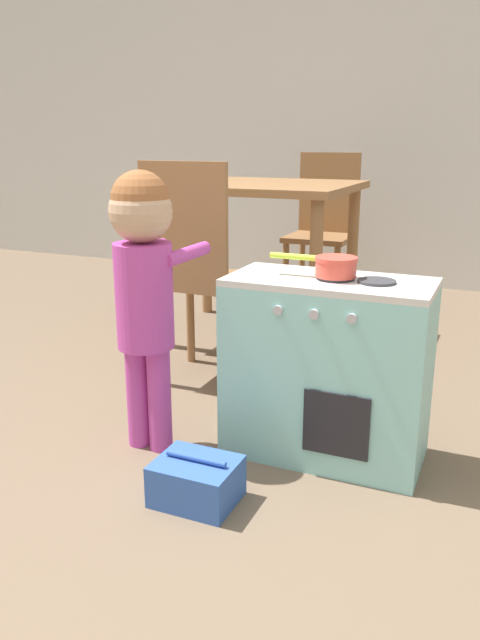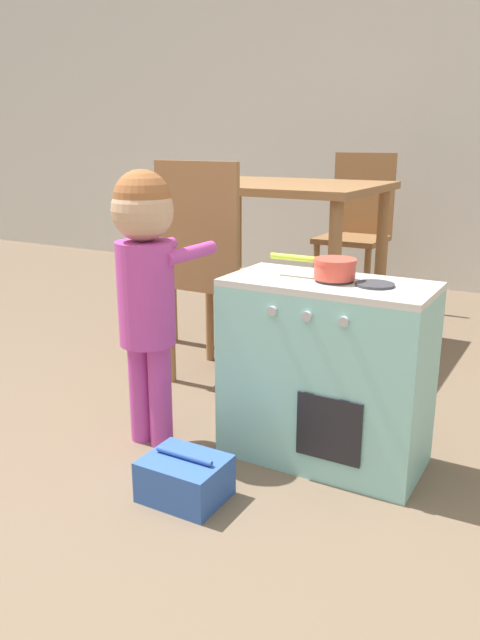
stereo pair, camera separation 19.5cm
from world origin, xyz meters
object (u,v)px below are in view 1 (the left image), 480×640
object	(u,v)px
child_figure	(144,271)
dining_table	(253,207)
toy_basket	(196,481)
toy_pot	(334,265)
play_kitchen	(327,369)
dining_chair_near	(197,271)
dining_chair_far	(323,228)

from	to	relation	value
child_figure	dining_table	xyz separation A→B (m)	(-0.15, 1.24, 0.07)
toy_basket	dining_table	distance (m)	1.65
toy_pot	dining_table	distance (m)	1.27
child_figure	play_kitchen	bearing A→B (deg)	18.49
play_kitchen	dining_table	distance (m)	1.31
child_figure	toy_basket	distance (m)	0.65
toy_pot	child_figure	distance (m)	0.58
toy_pot	toy_basket	xyz separation A→B (m)	(-0.26, -0.41, -0.56)
dining_chair_near	dining_chair_far	distance (m)	1.41
child_figure	dining_table	distance (m)	1.25
child_figure	dining_chair_near	world-z (taller)	dining_chair_near
toy_pot	dining_chair_near	xyz separation A→B (m)	(-0.66, 0.38, -0.14)
toy_pot	dining_table	bearing A→B (deg)	123.41
toy_pot	child_figure	size ratio (longest dim) A/B	0.30
toy_pot	toy_basket	size ratio (longest dim) A/B	1.20
dining_table	dining_chair_near	distance (m)	0.70
play_kitchen	dining_chair_far	xyz separation A→B (m)	(-0.54, 1.78, 0.19)
child_figure	dining_chair_far	distance (m)	1.96
toy_pot	dining_table	world-z (taller)	dining_table
dining_table	dining_chair_far	xyz separation A→B (m)	(0.15, 0.72, -0.18)
play_kitchen	toy_pot	size ratio (longest dim) A/B	2.27
play_kitchen	toy_basket	distance (m)	0.53
play_kitchen	dining_table	bearing A→B (deg)	123.05
dining_chair_near	toy_pot	bearing A→B (deg)	-29.82
play_kitchen	toy_pot	bearing A→B (deg)	3.01
child_figure	dining_chair_far	xyz separation A→B (m)	(-0.00, 1.96, -0.11)
play_kitchen	dining_chair_near	size ratio (longest dim) A/B	0.68
child_figure	dining_chair_far	size ratio (longest dim) A/B	0.99
toy_basket	dining_chair_near	size ratio (longest dim) A/B	0.25
toy_basket	dining_chair_near	world-z (taller)	dining_chair_near
play_kitchen	toy_pot	distance (m)	0.33
toy_pot	child_figure	xyz separation A→B (m)	(-0.55, -0.18, -0.03)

